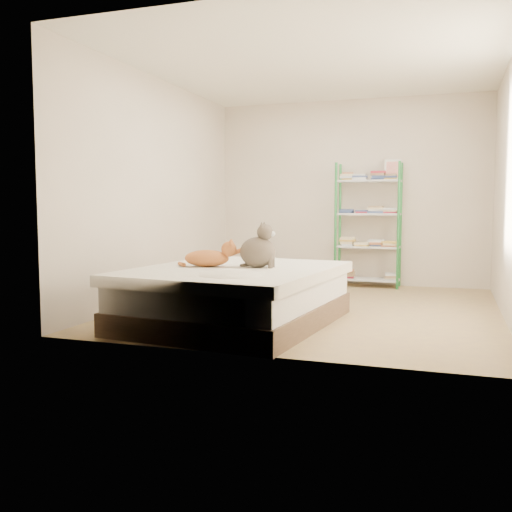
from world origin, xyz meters
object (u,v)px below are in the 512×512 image
at_px(white_bin, 261,270).
at_px(shelf_unit, 368,223).
at_px(bed, 236,296).
at_px(orange_cat, 207,256).
at_px(grey_cat, 258,245).
at_px(cardboard_box, 319,281).

bearing_deg(white_bin, shelf_unit, 4.36).
bearing_deg(bed, shelf_unit, 80.01).
xyz_separation_m(orange_cat, grey_cat, (0.48, 0.11, 0.11)).
bearing_deg(orange_cat, cardboard_box, 59.42).
bearing_deg(grey_cat, shelf_unit, -16.41).
xyz_separation_m(bed, orange_cat, (-0.28, -0.03, 0.37)).
relative_size(bed, shelf_unit, 1.29).
xyz_separation_m(grey_cat, shelf_unit, (0.64, 2.85, 0.13)).
xyz_separation_m(bed, grey_cat, (0.19, 0.08, 0.47)).
height_order(orange_cat, shelf_unit, shelf_unit).
bearing_deg(shelf_unit, bed, -105.88).
distance_m(shelf_unit, white_bin, 1.67).
bearing_deg(cardboard_box, orange_cat, -96.41).
bearing_deg(white_bin, orange_cat, -82.07).
xyz_separation_m(shelf_unit, white_bin, (-1.51, -0.12, -0.69)).
bearing_deg(cardboard_box, grey_cat, -83.91).
xyz_separation_m(bed, cardboard_box, (0.34, 2.04, -0.10)).
relative_size(bed, cardboard_box, 4.16).
distance_m(orange_cat, grey_cat, 0.50).
xyz_separation_m(bed, white_bin, (-0.68, 2.82, -0.08)).
relative_size(bed, white_bin, 5.87).
height_order(bed, grey_cat, grey_cat).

